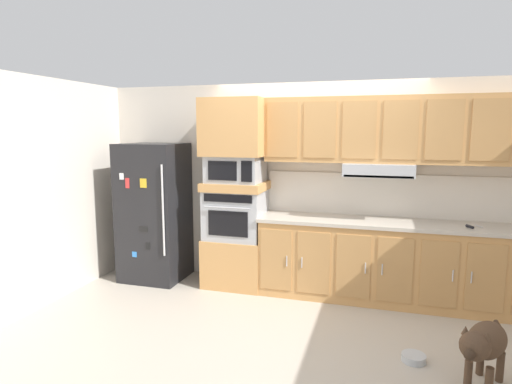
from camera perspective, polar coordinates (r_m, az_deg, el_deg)
name	(u,v)px	position (r m, az deg, el deg)	size (l,w,h in m)	color
ground_plane	(297,317)	(4.64, 5.53, -16.34)	(9.60, 9.60, 0.00)	#B2A899
back_kitchen_wall	(316,185)	(5.36, 8.00, 0.92)	(6.20, 0.12, 2.50)	beige
side_panel_left	(65,188)	(5.52, -24.12, 0.49)	(0.12, 7.10, 2.50)	beige
refrigerator	(154,212)	(5.68, -13.41, -2.59)	(0.76, 0.73, 1.76)	black
oven_base_cabinet	(236,261)	(5.43, -2.64, -9.17)	(0.74, 0.62, 0.60)	tan
built_in_oven	(236,214)	(5.28, -2.69, -2.95)	(0.70, 0.62, 0.60)	#A8AAAF
appliance_mid_shelf	(236,186)	(5.23, -2.70, 0.81)	(0.74, 0.62, 0.10)	tan
microwave	(236,169)	(5.20, -2.73, 3.10)	(0.64, 0.54, 0.32)	#A8AAAF
appliance_upper_cabinet	(235,127)	(5.18, -2.76, 8.62)	(0.74, 0.62, 0.68)	tan
lower_cabinet_run	(394,263)	(5.12, 17.96, -9.05)	(3.03, 0.63, 0.88)	tan
countertop_slab	(396,223)	(5.00, 18.20, -4.00)	(3.07, 0.64, 0.04)	#BCB2A3
backsplash_panel	(396,196)	(5.24, 18.25, -0.46)	(3.07, 0.02, 0.50)	silver
upper_cabinet_with_hood	(399,132)	(5.02, 18.53, 7.56)	(3.03, 0.48, 0.88)	tan
screwdriver	(471,226)	(4.98, 26.73, -4.14)	(0.16, 0.16, 0.03)	black
dog	(484,344)	(3.73, 28.16, -17.43)	(0.46, 0.76, 0.56)	#473323
dog_food_bowl	(414,358)	(4.07, 20.31, -20.03)	(0.20, 0.20, 0.06)	#B2B7BC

